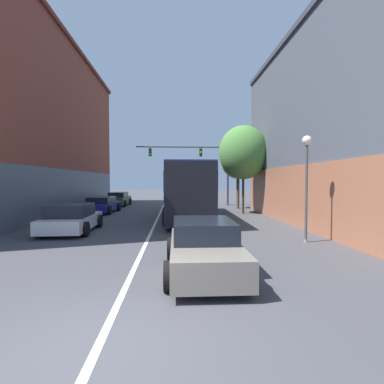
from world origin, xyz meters
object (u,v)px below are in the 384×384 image
Objects in this scene: parked_car_left_near at (119,199)px; street_lamp at (307,173)px; parked_car_left_mid at (102,205)px; street_tree_near at (238,160)px; parked_car_left_far at (71,219)px; hatchback_foreground at (204,247)px; traffic_signal_gantry at (199,160)px; bus at (188,189)px; street_tree_far at (243,152)px.

street_lamp is at bearing -148.65° from parked_car_left_near.
parked_car_left_near is 21.17m from street_lamp.
parked_car_left_mid is 11.96m from street_tree_near.
parked_car_left_far is 10.56m from street_lamp.
hatchback_foreground is 22.13m from traffic_signal_gantry.
parked_car_left_far is 17.35m from traffic_signal_gantry.
parked_car_left_mid is 0.79× the size of street_tree_near.
bus is 7.86m from parked_car_left_far.
street_lamp reaches higher than bus.
hatchback_foreground is 15.16m from street_tree_far.
parked_car_left_mid is (-0.03, -6.66, -0.05)m from parked_car_left_near.
hatchback_foreground reaches higher than parked_car_left_far.
traffic_signal_gantry reaches higher than parked_car_left_near.
street_tree_far reaches higher than parked_car_left_mid.
hatchback_foreground is at bearing -94.45° from traffic_signal_gantry.
parked_car_left_far is (0.65, -8.66, 0.04)m from parked_car_left_mid.
parked_car_left_far is 1.04× the size of street_lamp.
parked_car_left_far is 13.03m from street_tree_far.
traffic_signal_gantry is at bearing -27.00° from parked_car_left_far.
street_tree_near is (11.00, 2.92, 3.66)m from parked_car_left_mid.
hatchback_foreground is at bearing -104.75° from street_tree_near.
parked_car_left_mid is at bearing -179.01° from parked_car_left_near.
parked_car_left_mid is at bearing -165.15° from street_tree_near.
street_tree_far is (4.18, 2.29, 2.60)m from bus.
parked_car_left_far is at bearing 163.69° from street_lamp.
street_lamp is 10.62m from street_tree_far.
parked_car_left_mid is 8.69m from parked_car_left_far.
street_tree_far is at bearing -93.02° from parked_car_left_mid.
parked_car_left_near is 0.52× the size of traffic_signal_gantry.
hatchback_foreground is 5.97m from street_lamp.
street_lamp is at bearing -50.51° from hatchback_foreground.
traffic_signal_gantry is (7.91, -0.05, 3.81)m from parked_car_left_near.
parked_car_left_near is at bearing 143.53° from street_tree_far.
street_tree_near is 0.92× the size of street_tree_far.
parked_car_left_near is 0.73× the size of street_tree_far.
traffic_signal_gantry reaches higher than bus.
street_tree_near is at bearing -35.19° from bus.
traffic_signal_gantry reaches higher than parked_car_left_mid.
traffic_signal_gantry is at bearing -4.25° from hatchback_foreground.
traffic_signal_gantry is at bearing -7.84° from bus.
parked_car_left_near is 13.61m from street_tree_far.
parked_car_left_far is 0.47× the size of traffic_signal_gantry.
traffic_signal_gantry reaches higher than parked_car_left_far.
street_tree_near reaches higher than parked_car_left_near.
parked_car_left_mid is 0.52× the size of traffic_signal_gantry.
street_lamp is (9.94, -2.91, 2.05)m from parked_car_left_far.
parked_car_left_near is 0.79× the size of street_tree_near.
parked_car_left_far is (-5.70, -5.27, -1.27)m from bus.
street_tree_far is (4.28, 14.02, 3.85)m from hatchback_foreground.
street_lamp is at bearing -107.81° from parked_car_left_far.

